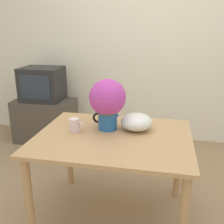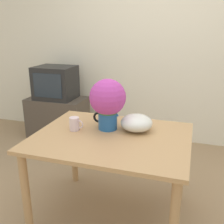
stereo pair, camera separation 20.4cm
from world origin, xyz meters
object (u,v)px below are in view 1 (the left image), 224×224
coffee_mug (75,125)px  flower_vase (108,101)px  tv_set (42,84)px  white_bowl (137,122)px

coffee_mug → flower_vase: bearing=23.8°
coffee_mug → tv_set: (-0.90, 1.31, 0.01)m
flower_vase → white_bowl: (0.23, 0.03, -0.16)m
white_bowl → tv_set: bearing=139.4°
flower_vase → white_bowl: bearing=7.9°
flower_vase → coffee_mug: (-0.24, -0.11, -0.18)m
flower_vase → tv_set: 1.67m
flower_vase → white_bowl: 0.28m
coffee_mug → tv_set: 1.59m
white_bowl → tv_set: (-1.37, 1.18, -0.00)m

